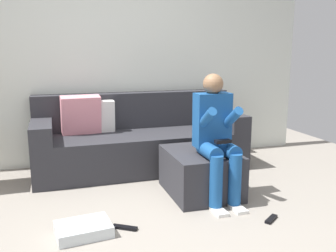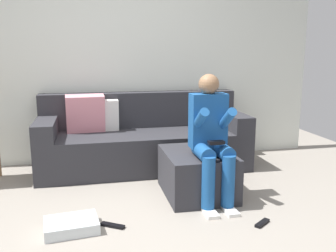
# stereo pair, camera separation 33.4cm
# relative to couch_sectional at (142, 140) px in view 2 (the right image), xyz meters

# --- Properties ---
(ground_plane) EXTENTS (6.54, 6.54, 0.00)m
(ground_plane) POSITION_rel_couch_sectional_xyz_m (-0.23, -1.60, -0.32)
(ground_plane) COLOR gray
(wall_back) EXTENTS (5.03, 0.10, 2.73)m
(wall_back) POSITION_rel_couch_sectional_xyz_m (-0.23, 0.42, 1.04)
(wall_back) COLOR silver
(wall_back) RESTS_ON ground_plane
(couch_sectional) EXTENTS (2.37, 0.85, 0.87)m
(couch_sectional) POSITION_rel_couch_sectional_xyz_m (0.00, 0.00, 0.00)
(couch_sectional) COLOR #2D2D33
(couch_sectional) RESTS_ON ground_plane
(ottoman) EXTENTS (0.61, 0.75, 0.42)m
(ottoman) POSITION_rel_couch_sectional_xyz_m (0.39, -0.96, -0.12)
(ottoman) COLOR #2D2D33
(ottoman) RESTS_ON ground_plane
(person_seated) EXTENTS (0.32, 0.56, 1.15)m
(person_seated) POSITION_rel_couch_sectional_xyz_m (0.45, -1.16, 0.29)
(person_seated) COLOR #194C8C
(person_seated) RESTS_ON ground_plane
(storage_bin) EXTENTS (0.43, 0.34, 0.09)m
(storage_bin) POSITION_rel_couch_sectional_xyz_m (-0.76, -1.47, -0.28)
(storage_bin) COLOR silver
(storage_bin) RESTS_ON ground_plane
(remote_near_ottoman) EXTENTS (0.16, 0.14, 0.02)m
(remote_near_ottoman) POSITION_rel_couch_sectional_xyz_m (0.71, -1.69, -0.31)
(remote_near_ottoman) COLOR black
(remote_near_ottoman) RESTS_ON ground_plane
(remote_by_storage_bin) EXTENTS (0.19, 0.15, 0.02)m
(remote_by_storage_bin) POSITION_rel_couch_sectional_xyz_m (-0.45, -1.47, -0.31)
(remote_by_storage_bin) COLOR black
(remote_by_storage_bin) RESTS_ON ground_plane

